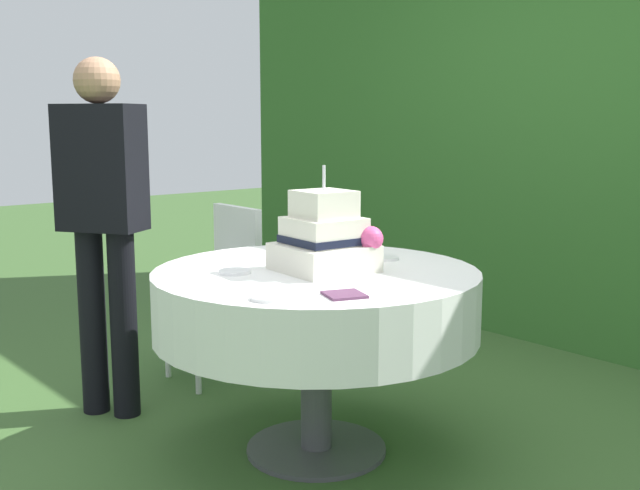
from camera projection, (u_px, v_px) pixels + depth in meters
name	position (u px, v px, depth m)	size (l,w,h in m)	color
ground_plane	(316.00, 450.00, 3.11)	(20.00, 20.00, 0.00)	#3D602D
foliage_hedge	(620.00, 104.00, 4.35)	(6.09, 0.61, 2.84)	#336628
cake_table	(316.00, 303.00, 3.01)	(1.28, 1.28, 0.75)	#4C4C51
wedding_cake	(326.00, 239.00, 2.95)	(0.37, 0.36, 0.41)	silver
serving_plate_near	(306.00, 251.00, 3.37)	(0.10, 0.10, 0.01)	white
serving_plate_far	(269.00, 298.00, 2.49)	(0.12, 0.12, 0.01)	white
serving_plate_left	(385.00, 258.00, 3.21)	(0.12, 0.12, 0.01)	white
serving_plate_right	(235.00, 272.00, 2.92)	(0.12, 0.12, 0.01)	white
napkin_stack	(344.00, 295.00, 2.54)	(0.13, 0.13, 0.01)	#603856
garden_chair	(221.00, 275.00, 3.94)	(0.41, 0.41, 0.89)	white
standing_person	(103.00, 212.00, 3.36)	(0.41, 0.36, 1.60)	black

